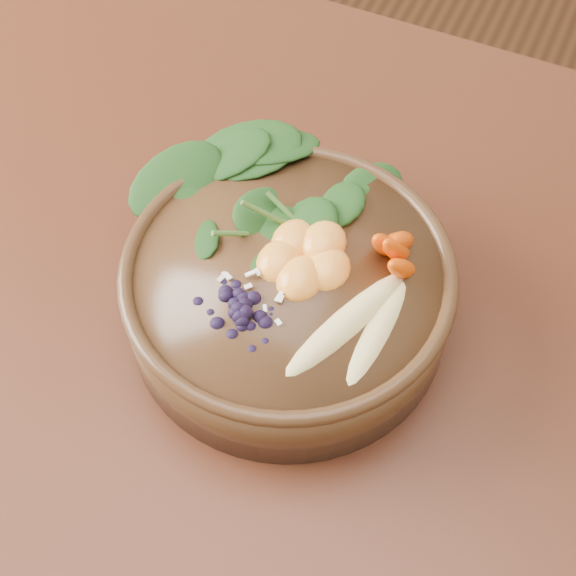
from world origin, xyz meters
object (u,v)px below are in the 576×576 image
Objects in this scene: dining_table at (218,341)px; blueberry_pile at (236,298)px; mandarin_cluster at (305,248)px; kale_heap at (303,187)px; carrot_cluster at (400,226)px; banana_halves at (363,318)px; stoneware_bowl at (288,294)px.

blueberry_pile is at bearing -42.03° from dining_table.
blueberry_pile is (-0.03, -0.07, 0.00)m from mandarin_cluster.
carrot_cluster is (0.10, -0.02, 0.02)m from kale_heap.
carrot_cluster is 0.52× the size of banana_halves.
dining_table is at bearing -138.12° from carrot_cluster.
kale_heap is (-0.02, 0.07, 0.06)m from stoneware_bowl.
blueberry_pile reaches higher than dining_table.
kale_heap is 2.38× the size of carrot_cluster.
stoneware_bowl is at bearing -123.69° from carrot_cluster.
blueberry_pile is (-0.10, -0.03, 0.01)m from banana_halves.
stoneware_bowl reaches higher than dining_table.
carrot_cluster is 0.60× the size of blueberry_pile.
carrot_cluster is at bearing 27.93° from mandarin_cluster.
blueberry_pile is at bearing -111.53° from mandarin_cluster.
kale_heap is 2.07× the size of mandarin_cluster.
kale_heap is 1.42× the size of blueberry_pile.
carrot_cluster is 0.08m from banana_halves.
carrot_cluster is (0.08, 0.05, 0.08)m from stoneware_bowl.
mandarin_cluster is (0.09, 0.02, 0.19)m from dining_table.
carrot_cluster reaches higher than stoneware_bowl.
stoneware_bowl is 0.08m from blueberry_pile.
stoneware_bowl is (0.08, 0.00, 0.13)m from dining_table.
mandarin_cluster is at bearing -129.81° from carrot_cluster.
carrot_cluster is 0.87× the size of mandarin_cluster.
blueberry_pile is at bearing -109.55° from carrot_cluster.
mandarin_cluster reaches higher than banana_halves.
mandarin_cluster is (0.01, 0.02, 0.05)m from stoneware_bowl.
carrot_cluster reaches higher than mandarin_cluster.
banana_halves is 0.10m from blueberry_pile.
kale_heap reaches higher than stoneware_bowl.
dining_table is 0.21m from mandarin_cluster.
mandarin_cluster is 0.08m from blueberry_pile.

